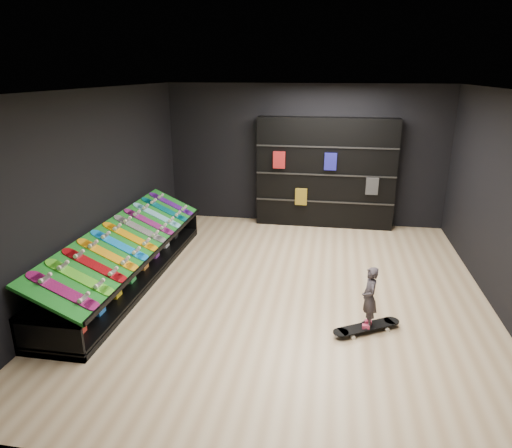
% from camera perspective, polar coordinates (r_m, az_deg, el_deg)
% --- Properties ---
extents(floor, '(6.00, 7.00, 0.01)m').
position_cam_1_polar(floor, '(7.17, 3.71, -8.33)').
color(floor, '#C9AF87').
rests_on(floor, ground).
extents(ceiling, '(6.00, 7.00, 0.01)m').
position_cam_1_polar(ceiling, '(6.39, 4.29, 16.40)').
color(ceiling, white).
rests_on(ceiling, ground).
extents(wall_back, '(6.00, 0.02, 3.00)m').
position_cam_1_polar(wall_back, '(10.03, 6.09, 8.52)').
color(wall_back, black).
rests_on(wall_back, ground).
extents(wall_front, '(6.00, 0.02, 3.00)m').
position_cam_1_polar(wall_front, '(3.41, -2.31, -12.19)').
color(wall_front, black).
rests_on(wall_front, ground).
extents(wall_left, '(0.02, 7.00, 3.00)m').
position_cam_1_polar(wall_left, '(7.53, -19.44, 4.16)').
color(wall_left, black).
rests_on(wall_left, ground).
extents(wall_right, '(0.02, 7.00, 3.00)m').
position_cam_1_polar(wall_right, '(7.01, 29.19, 1.81)').
color(wall_right, black).
rests_on(wall_right, ground).
extents(display_rack, '(0.90, 4.50, 0.50)m').
position_cam_1_polar(display_rack, '(7.71, -15.50, -4.93)').
color(display_rack, black).
rests_on(display_rack, ground).
extents(turf_ramp, '(0.92, 4.50, 0.46)m').
position_cam_1_polar(turf_ramp, '(7.53, -15.46, -1.74)').
color(turf_ramp, '#0F6015').
rests_on(turf_ramp, display_rack).
extents(back_shelving, '(2.92, 0.34, 2.33)m').
position_cam_1_polar(back_shelving, '(9.90, 8.67, 6.31)').
color(back_shelving, black).
rests_on(back_shelving, ground).
extents(floor_skateboard, '(0.95, 0.69, 0.09)m').
position_cam_1_polar(floor_skateboard, '(6.27, 13.66, -12.57)').
color(floor_skateboard, black).
rests_on(floor_skateboard, ground).
extents(child, '(0.16, 0.21, 0.50)m').
position_cam_1_polar(child, '(6.13, 13.86, -10.26)').
color(child, black).
rests_on(child, floor_skateboard).
extents(display_board_0, '(0.93, 0.22, 0.50)m').
position_cam_1_polar(display_board_0, '(5.99, -22.95, -7.70)').
color(display_board_0, '#E5198C').
rests_on(display_board_0, turf_ramp).
extents(display_board_1, '(0.93, 0.22, 0.50)m').
position_cam_1_polar(display_board_1, '(6.28, -21.14, -6.24)').
color(display_board_1, green).
rests_on(display_board_1, turf_ramp).
extents(display_board_2, '(0.93, 0.22, 0.50)m').
position_cam_1_polar(display_board_2, '(6.57, -19.49, -4.91)').
color(display_board_2, red).
rests_on(display_board_2, turf_ramp).
extents(display_board_3, '(0.93, 0.22, 0.50)m').
position_cam_1_polar(display_board_3, '(6.88, -18.00, -3.69)').
color(display_board_3, orange).
rests_on(display_board_3, turf_ramp).
extents(display_board_4, '(0.93, 0.22, 0.50)m').
position_cam_1_polar(display_board_4, '(7.19, -16.64, -2.57)').
color(display_board_4, blue).
rests_on(display_board_4, turf_ramp).
extents(display_board_5, '(0.93, 0.22, 0.50)m').
position_cam_1_polar(display_board_5, '(7.51, -15.39, -1.55)').
color(display_board_5, yellow).
rests_on(display_board_5, turf_ramp).
extents(display_board_6, '(0.93, 0.22, 0.50)m').
position_cam_1_polar(display_board_6, '(7.84, -14.25, -0.61)').
color(display_board_6, black).
rests_on(display_board_6, turf_ramp).
extents(display_board_7, '(0.93, 0.22, 0.50)m').
position_cam_1_polar(display_board_7, '(8.16, -13.20, 0.26)').
color(display_board_7, '#2626BF').
rests_on(display_board_7, turf_ramp).
extents(display_board_8, '(0.93, 0.22, 0.50)m').
position_cam_1_polar(display_board_8, '(8.50, -12.23, 1.05)').
color(display_board_8, '#0CB2E5').
rests_on(display_board_8, turf_ramp).
extents(display_board_9, '(0.93, 0.22, 0.50)m').
position_cam_1_polar(display_board_9, '(8.83, -11.33, 1.79)').
color(display_board_9, '#0C8C99').
rests_on(display_board_9, turf_ramp).
extents(display_board_10, '(0.93, 0.22, 0.50)m').
position_cam_1_polar(display_board_10, '(9.18, -10.50, 2.47)').
color(display_board_10, purple).
rests_on(display_board_10, turf_ramp).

